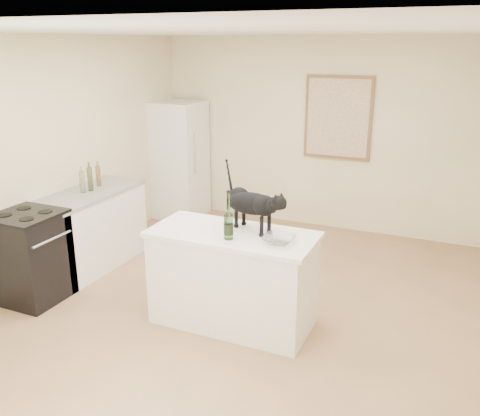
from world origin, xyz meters
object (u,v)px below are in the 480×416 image
black_cat (252,206)px  fridge (179,160)px  glass_bowl (279,240)px  stove (31,258)px  wine_bottle (228,218)px

black_cat → fridge: bearing=154.2°
black_cat → glass_bowl: 0.44m
stove → fridge: fridge is taller
stove → black_cat: bearing=13.4°
wine_bottle → black_cat: bearing=70.8°
glass_bowl → wine_bottle: bearing=-170.2°
wine_bottle → stove: bearing=-173.4°
stove → black_cat: (2.18, 0.52, 0.67)m
stove → wine_bottle: wine_bottle is taller
fridge → black_cat: size_ratio=2.66×
fridge → black_cat: (2.18, -2.43, 0.27)m
black_cat → wine_bottle: size_ratio=1.69×
wine_bottle → glass_bowl: bearing=9.8°
fridge → wine_bottle: 3.43m
black_cat → glass_bowl: black_cat is taller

